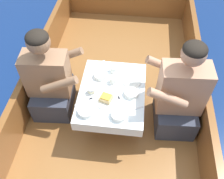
# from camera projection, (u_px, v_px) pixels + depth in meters

# --- Properties ---
(ground_plane) EXTENTS (60.00, 60.00, 0.00)m
(ground_plane) POSITION_uv_depth(u_px,v_px,m) (112.00, 136.00, 2.78)
(ground_plane) COLOR navy
(boat_deck) EXTENTS (1.76, 3.79, 0.36)m
(boat_deck) POSITION_uv_depth(u_px,v_px,m) (112.00, 128.00, 2.64)
(boat_deck) COLOR brown
(boat_deck) RESTS_ON ground_plane
(gunwale_port) EXTENTS (0.06, 3.79, 0.39)m
(gunwale_port) POSITION_uv_depth(u_px,v_px,m) (25.00, 99.00, 2.42)
(gunwale_port) COLOR brown
(gunwale_port) RESTS_ON boat_deck
(gunwale_starboard) EXTENTS (0.06, 3.79, 0.39)m
(gunwale_starboard) POSITION_uv_depth(u_px,v_px,m) (203.00, 116.00, 2.29)
(gunwale_starboard) COLOR brown
(gunwale_starboard) RESTS_ON boat_deck
(bow_coaming) EXTENTS (1.64, 0.06, 0.45)m
(bow_coaming) POSITION_uv_depth(u_px,v_px,m) (127.00, 1.00, 3.54)
(bow_coaming) COLOR brown
(bow_coaming) RESTS_ON boat_deck
(cockpit_table) EXTENTS (0.59, 0.76, 0.39)m
(cockpit_table) POSITION_uv_depth(u_px,v_px,m) (112.00, 94.00, 2.27)
(cockpit_table) COLOR #B2B2B7
(cockpit_table) RESTS_ON boat_deck
(person_port) EXTENTS (0.54, 0.47, 0.93)m
(person_port) POSITION_uv_depth(u_px,v_px,m) (50.00, 81.00, 2.33)
(person_port) COLOR #333847
(person_port) RESTS_ON boat_deck
(person_starboard) EXTENTS (0.54, 0.46, 0.98)m
(person_starboard) POSITION_uv_depth(u_px,v_px,m) (179.00, 97.00, 2.19)
(person_starboard) COLOR #333847
(person_starboard) RESTS_ON boat_deck
(plate_sandwich) EXTENTS (0.21, 0.21, 0.01)m
(plate_sandwich) POSITION_uv_depth(u_px,v_px,m) (106.00, 100.00, 2.17)
(plate_sandwich) COLOR silver
(plate_sandwich) RESTS_ON cockpit_table
(plate_bread) EXTENTS (0.17, 0.17, 0.01)m
(plate_bread) POSITION_uv_depth(u_px,v_px,m) (132.00, 81.00, 2.31)
(plate_bread) COLOR silver
(plate_bread) RESTS_ON cockpit_table
(sandwich) EXTENTS (0.12, 0.11, 0.05)m
(sandwich) POSITION_uv_depth(u_px,v_px,m) (106.00, 98.00, 2.14)
(sandwich) COLOR tan
(sandwich) RESTS_ON plate_sandwich
(bowl_port_near) EXTENTS (0.14, 0.14, 0.04)m
(bowl_port_near) POSITION_uv_depth(u_px,v_px,m) (119.00, 115.00, 2.04)
(bowl_port_near) COLOR silver
(bowl_port_near) RESTS_ON cockpit_table
(bowl_starboard_near) EXTENTS (0.13, 0.13, 0.04)m
(bowl_starboard_near) POSITION_uv_depth(u_px,v_px,m) (101.00, 75.00, 2.33)
(bowl_starboard_near) COLOR silver
(bowl_starboard_near) RESTS_ON cockpit_table
(bowl_center_far) EXTENTS (0.14, 0.14, 0.04)m
(bowl_center_far) POSITION_uv_depth(u_px,v_px,m) (86.00, 111.00, 2.07)
(bowl_center_far) COLOR silver
(bowl_center_far) RESTS_ON cockpit_table
(bowl_port_far) EXTENTS (0.12, 0.12, 0.04)m
(bowl_port_far) POSITION_uv_depth(u_px,v_px,m) (131.00, 93.00, 2.19)
(bowl_port_far) COLOR silver
(bowl_port_far) RESTS_ON cockpit_table
(coffee_cup_port) EXTENTS (0.10, 0.07, 0.06)m
(coffee_cup_port) POSITION_uv_depth(u_px,v_px,m) (114.00, 69.00, 2.37)
(coffee_cup_port) COLOR silver
(coffee_cup_port) RESTS_ON cockpit_table
(coffee_cup_starboard) EXTENTS (0.09, 0.07, 0.06)m
(coffee_cup_starboard) POSITION_uv_depth(u_px,v_px,m) (113.00, 80.00, 2.28)
(coffee_cup_starboard) COLOR silver
(coffee_cup_starboard) RESTS_ON cockpit_table
(tin_can) EXTENTS (0.07, 0.07, 0.05)m
(tin_can) POSITION_uv_depth(u_px,v_px,m) (91.00, 91.00, 2.20)
(tin_can) COLOR silver
(tin_can) RESTS_ON cockpit_table
(utensil_spoon_port) EXTENTS (0.13, 0.13, 0.01)m
(utensil_spoon_port) POSITION_uv_depth(u_px,v_px,m) (90.00, 84.00, 2.28)
(utensil_spoon_port) COLOR silver
(utensil_spoon_port) RESTS_ON cockpit_table
(utensil_fork_starboard) EXTENTS (0.15, 0.11, 0.00)m
(utensil_fork_starboard) POSITION_uv_depth(u_px,v_px,m) (86.00, 101.00, 2.16)
(utensil_fork_starboard) COLOR silver
(utensil_fork_starboard) RESTS_ON cockpit_table
(utensil_fork_port) EXTENTS (0.07, 0.17, 0.00)m
(utensil_fork_port) POSITION_uv_depth(u_px,v_px,m) (120.00, 102.00, 2.15)
(utensil_fork_port) COLOR silver
(utensil_fork_port) RESTS_ON cockpit_table
(utensil_spoon_center) EXTENTS (0.04, 0.17, 0.01)m
(utensil_spoon_center) POSITION_uv_depth(u_px,v_px,m) (103.00, 64.00, 2.46)
(utensil_spoon_center) COLOR silver
(utensil_spoon_center) RESTS_ON cockpit_table
(utensil_knife_port) EXTENTS (0.16, 0.08, 0.00)m
(utensil_knife_port) POSITION_uv_depth(u_px,v_px,m) (134.00, 109.00, 2.10)
(utensil_knife_port) COLOR silver
(utensil_knife_port) RESTS_ON cockpit_table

